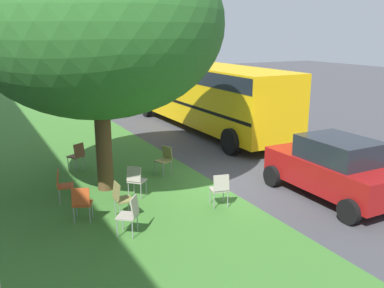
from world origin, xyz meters
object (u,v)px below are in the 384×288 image
chair_3 (136,179)px  school_bus (206,90)px  street_tree (97,24)px  chair_7 (165,158)px  chair_4 (77,154)px  chair_6 (130,213)px  chair_1 (62,183)px  chair_5 (220,188)px  parked_car (334,168)px  chair_2 (121,197)px  chair_0 (82,202)px

chair_3 → school_bus: school_bus is taller
street_tree → chair_7: (0.39, -2.00, -3.94)m
chair_4 → chair_6: bearing=179.4°
chair_1 → chair_5: 4.03m
chair_7 → parked_car: (-3.83, -3.14, 0.32)m
street_tree → chair_5: size_ratio=7.82×
chair_7 → chair_2: bearing=137.3°
parked_car → chair_7: bearing=39.3°
chair_4 → school_bus: bearing=-64.0°
chair_7 → chair_5: bearing=-176.8°
chair_1 → chair_3: same height
chair_1 → chair_5: bearing=-122.1°
school_bus → chair_6: bearing=141.4°
chair_0 → chair_3: size_ratio=1.00×
chair_3 → chair_5: 2.29m
chair_1 → parked_car: bearing=-115.2°
chair_4 → chair_0: bearing=168.3°
chair_0 → parked_car: 6.45m
chair_4 → chair_7: 2.85m
street_tree → chair_0: bearing=149.3°
street_tree → chair_7: 4.44m
street_tree → chair_3: bearing=-151.2°
chair_0 → chair_4: bearing=-11.7°
chair_2 → parked_car: size_ratio=0.24×
chair_7 → chair_6: bearing=145.2°
parked_car → chair_6: bearing=85.1°
chair_1 → chair_5: size_ratio=1.00×
chair_7 → parked_car: size_ratio=0.24×
chair_3 → parked_car: bearing=-118.2°
chair_4 → parked_car: size_ratio=0.24×
chair_2 → chair_6: bearing=172.9°
chair_6 → chair_4: bearing=-0.6°
chair_5 → chair_0: bearing=77.7°
chair_7 → school_bus: bearing=-41.0°
chair_5 → chair_6: (-0.40, 2.51, 0.00)m
chair_0 → chair_3: bearing=-61.4°
chair_2 → parked_car: parked_car is taller
chair_5 → chair_1: bearing=57.9°
chair_1 → chair_2: same height
chair_7 → chair_4: bearing=53.6°
street_tree → chair_2: size_ratio=7.82×
chair_0 → parked_car: bearing=-104.1°
street_tree → chair_3: size_ratio=7.82×
chair_1 → parked_car: size_ratio=0.24×
chair_1 → parked_car: parked_car is taller
street_tree → chair_7: size_ratio=7.82×
street_tree → chair_4: street_tree is taller
chair_3 → parked_car: size_ratio=0.24×
chair_4 → chair_5: size_ratio=1.00×
chair_5 → school_bus: size_ratio=0.08×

